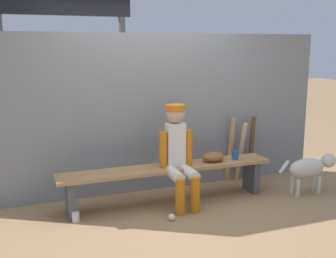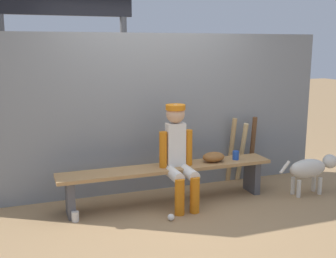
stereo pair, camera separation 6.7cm
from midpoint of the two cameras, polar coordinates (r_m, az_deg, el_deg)
ground_plane at (r=5.04m, az=0.39°, el=-10.12°), size 30.00×30.00×0.00m
chainlink_fence at (r=5.24m, az=-1.54°, el=2.12°), size 4.71×0.03×2.01m
dugout_bench at (r=4.92m, az=0.40°, el=-6.25°), size 2.59×0.36×0.45m
player_seated at (r=4.77m, az=1.90°, el=-3.23°), size 0.41×0.55×1.19m
baseball_glove at (r=5.10m, az=6.68°, el=-3.85°), size 0.28×0.20×0.12m
bat_wood_tan at (r=5.71m, az=9.06°, el=-2.89°), size 0.08×0.20×0.91m
bat_wood_natural at (r=5.75m, az=10.48°, el=-3.17°), size 0.07×0.25×0.84m
bat_wood_dark at (r=5.81m, az=11.89°, el=-2.73°), size 0.08×0.14×0.91m
baseball at (r=4.55m, az=0.85°, el=-12.08°), size 0.07×0.07×0.07m
cup_on_ground at (r=4.62m, az=-12.27°, el=-11.71°), size 0.08×0.08×0.11m
cup_on_bench at (r=5.23m, az=9.70°, el=-3.60°), size 0.08×0.08×0.11m
scoreboard at (r=6.05m, az=-13.29°, el=16.10°), size 2.17×0.27×3.41m
dog at (r=5.54m, az=19.51°, el=-5.14°), size 0.84×0.20×0.49m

